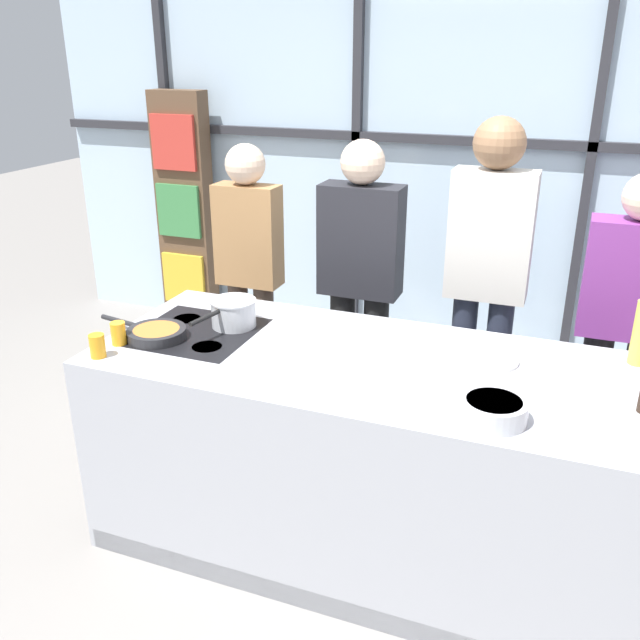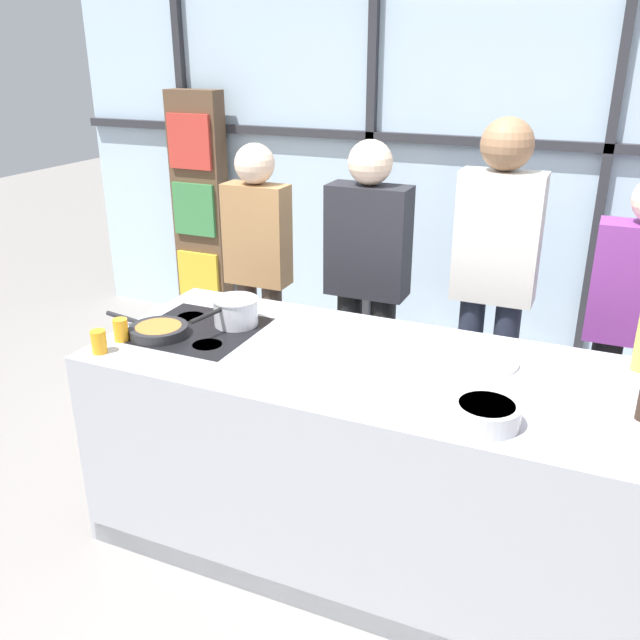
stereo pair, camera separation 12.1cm
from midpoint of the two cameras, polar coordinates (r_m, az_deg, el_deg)
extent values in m
plane|color=gray|center=(3.28, 4.40, -18.09)|extent=(18.00, 18.00, 0.00)
cube|color=silver|center=(4.75, 14.20, 12.74)|extent=(6.40, 0.04, 2.80)
cube|color=#2D2D33|center=(4.68, 14.25, 14.35)|extent=(6.40, 0.06, 0.06)
cube|color=#2D2D33|center=(5.57, -10.63, 14.31)|extent=(0.06, 0.06, 2.80)
cube|color=#2D2D33|center=(4.89, 4.98, 13.56)|extent=(0.06, 0.06, 2.80)
cube|color=#2D2D33|center=(4.63, 23.62, 11.39)|extent=(0.06, 0.06, 2.80)
cube|color=brown|center=(5.44, -9.35, 8.98)|extent=(0.43, 0.16, 1.82)
cube|color=gold|center=(5.50, -9.56, 3.58)|extent=(0.36, 0.03, 0.40)
cube|color=#3D8447|center=(5.36, -9.92, 9.14)|extent=(0.36, 0.03, 0.40)
cube|color=red|center=(5.27, -10.29, 14.55)|extent=(0.36, 0.03, 0.40)
cube|color=#A8AAB2|center=(3.01, 4.65, -11.34)|extent=(2.27, 0.95, 0.92)
cube|color=black|center=(3.10, -9.08, -0.92)|extent=(0.52, 0.52, 0.01)
cube|color=black|center=(2.93, 1.15, -22.72)|extent=(2.22, 0.03, 0.10)
cylinder|color=#38383D|center=(3.07, -12.29, -1.34)|extent=(0.13, 0.13, 0.01)
cylinder|color=#38383D|center=(2.94, -8.31, -2.13)|extent=(0.13, 0.13, 0.01)
cylinder|color=#38383D|center=(3.26, -9.78, 0.24)|extent=(0.13, 0.13, 0.01)
cylinder|color=#38383D|center=(3.14, -5.94, -0.43)|extent=(0.13, 0.13, 0.01)
cylinder|color=#47382D|center=(4.15, -3.12, -2.29)|extent=(0.12, 0.12, 0.81)
cylinder|color=#47382D|center=(4.22, -5.18, -1.90)|extent=(0.12, 0.12, 0.81)
cube|color=#A37547|center=(3.95, -4.44, 7.17)|extent=(0.38, 0.17, 0.58)
sphere|color=beige|center=(3.87, -4.62, 12.98)|extent=(0.23, 0.23, 0.23)
cylinder|color=black|center=(3.91, 6.06, -3.78)|extent=(0.14, 0.14, 0.84)
cylinder|color=black|center=(3.96, 3.32, -3.30)|extent=(0.14, 0.14, 0.84)
cube|color=#232328|center=(3.68, 5.02, 6.62)|extent=(0.44, 0.20, 0.60)
sphere|color=beige|center=(3.60, 5.25, 13.07)|extent=(0.23, 0.23, 0.23)
cylinder|color=#232838|center=(3.77, 15.89, -4.97)|extent=(0.13, 0.13, 0.91)
cylinder|color=#232838|center=(3.79, 13.14, -4.53)|extent=(0.13, 0.13, 0.91)
cube|color=beige|center=(3.51, 15.71, 6.69)|extent=(0.41, 0.18, 0.65)
sphere|color=#8C6647|center=(3.43, 16.51, 14.01)|extent=(0.25, 0.25, 0.25)
cylinder|color=black|center=(3.80, 26.17, -7.30)|extent=(0.14, 0.14, 0.79)
cylinder|color=black|center=(3.78, 23.14, -6.86)|extent=(0.14, 0.14, 0.79)
cylinder|color=#232326|center=(3.06, -12.32, -0.89)|extent=(0.26, 0.26, 0.04)
cylinder|color=#B26B2D|center=(3.06, -12.35, -0.58)|extent=(0.20, 0.20, 0.01)
cylinder|color=#232326|center=(3.22, -15.24, 0.20)|extent=(0.21, 0.06, 0.02)
cylinder|color=silver|center=(3.11, -5.99, 0.71)|extent=(0.20, 0.20, 0.13)
cylinder|color=silver|center=(3.09, -6.04, 1.73)|extent=(0.21, 0.21, 0.01)
cylinder|color=black|center=(2.97, -8.45, 0.33)|extent=(0.06, 0.18, 0.02)
cylinder|color=white|center=(2.83, 14.86, -3.41)|extent=(0.27, 0.27, 0.01)
cylinder|color=silver|center=(2.38, 15.24, -7.66)|extent=(0.23, 0.23, 0.08)
cylinder|color=#4C4C51|center=(2.37, 15.32, -6.98)|extent=(0.19, 0.19, 0.01)
cylinder|color=orange|center=(2.94, -17.01, -1.78)|extent=(0.06, 0.06, 0.10)
cylinder|color=orange|center=(3.04, -15.34, -0.81)|extent=(0.06, 0.06, 0.10)
camera|label=1|loc=(0.06, -88.80, 0.48)|focal=38.00mm
camera|label=2|loc=(0.06, 91.20, -0.48)|focal=38.00mm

